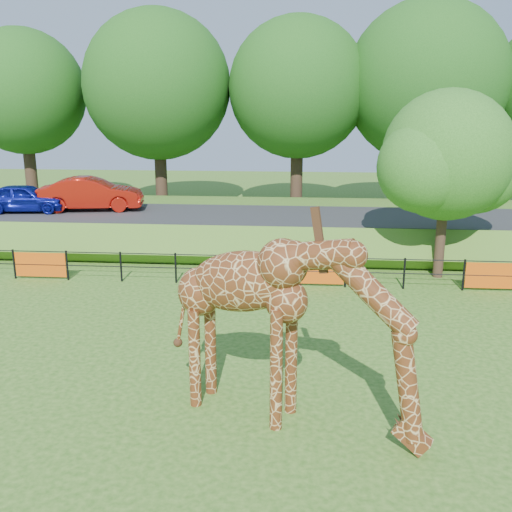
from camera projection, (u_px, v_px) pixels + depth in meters
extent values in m
plane|color=#2A5A16|center=(185.00, 393.00, 12.54)|extent=(90.00, 90.00, 0.00)
cube|color=#2A5A16|center=(252.00, 225.00, 27.32)|extent=(40.00, 9.00, 1.30)
cube|color=#2B2B2D|center=(248.00, 216.00, 25.69)|extent=(40.00, 5.00, 0.12)
imported|color=#151EAC|center=(25.00, 198.00, 26.12)|extent=(3.97, 1.98, 1.30)
imported|color=#B5180C|center=(91.00, 194.00, 26.54)|extent=(4.90, 2.47, 1.54)
imported|color=black|center=(329.00, 258.00, 20.99)|extent=(0.56, 0.42, 1.40)
cylinder|color=#342117|center=(441.00, 235.00, 20.76)|extent=(0.36, 0.36, 3.20)
sphere|color=#275D19|center=(447.00, 155.00, 20.03)|extent=(4.60, 4.60, 4.60)
sphere|color=#275D19|center=(474.00, 167.00, 20.72)|extent=(3.45, 3.45, 3.45)
sphere|color=#275D19|center=(424.00, 167.00, 19.53)|extent=(3.22, 3.22, 3.22)
cylinder|color=#342117|center=(31.00, 169.00, 34.30)|extent=(0.70, 0.70, 5.00)
sphere|color=#164913|center=(23.00, 92.00, 33.17)|extent=(7.20, 7.20, 7.20)
cylinder|color=#342117|center=(161.00, 170.00, 33.63)|extent=(0.70, 0.70, 5.00)
sphere|color=#164913|center=(157.00, 85.00, 32.41)|extent=(8.40, 8.40, 8.40)
cylinder|color=#342117|center=(297.00, 172.00, 32.95)|extent=(0.70, 0.70, 5.00)
sphere|color=#164913|center=(298.00, 88.00, 31.78)|extent=(7.80, 7.80, 7.80)
cylinder|color=#342117|center=(420.00, 173.00, 32.36)|extent=(0.70, 0.70, 5.00)
sphere|color=#164913|center=(426.00, 82.00, 31.11)|extent=(8.80, 8.80, 8.80)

